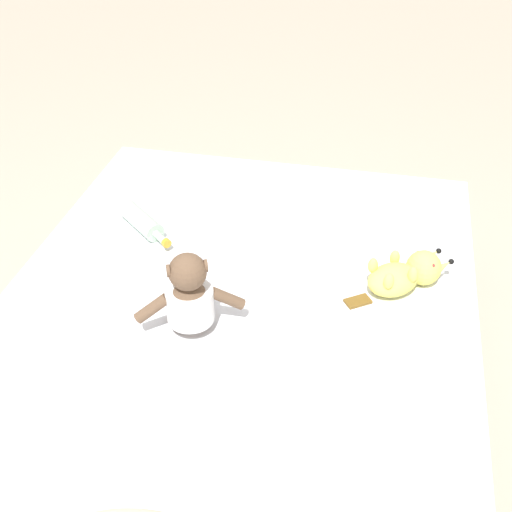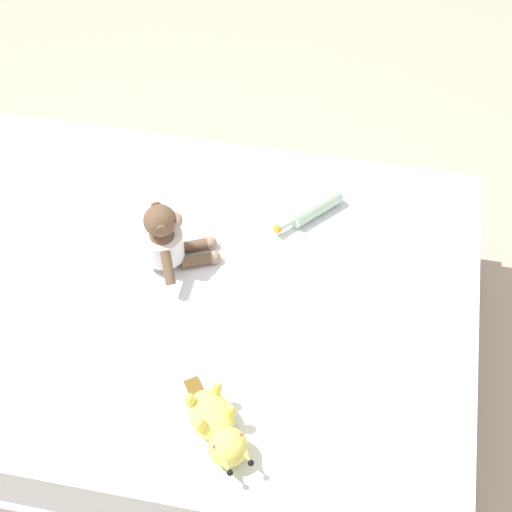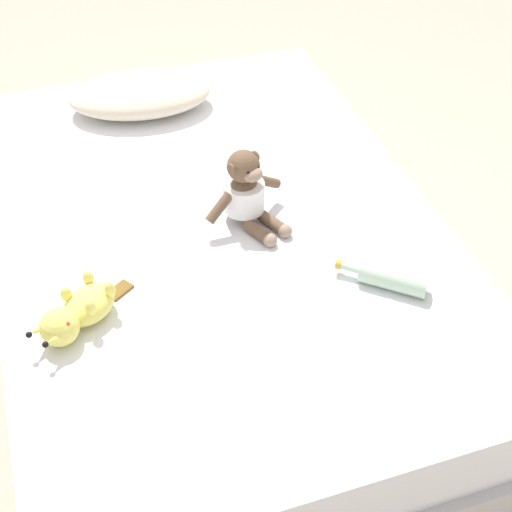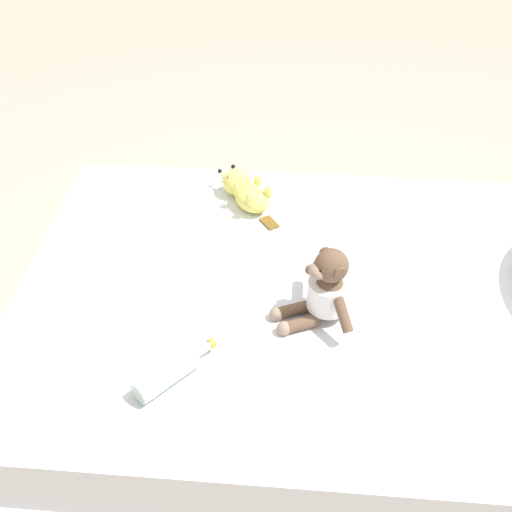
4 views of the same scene
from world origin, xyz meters
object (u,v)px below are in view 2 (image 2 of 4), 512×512
bed (158,326)px  plush_monkey (166,241)px  plush_yellow_creature (218,428)px  glass_bottle (313,208)px

bed → plush_monkey: size_ratio=7.23×
bed → plush_yellow_creature: bearing=-145.3°
bed → plush_monkey: (0.09, -0.03, 0.32)m
bed → plush_monkey: plush_monkey is taller
plush_monkey → bed: bearing=161.3°
plush_yellow_creature → plush_monkey: bearing=27.3°
bed → glass_bottle: (0.37, -0.43, 0.25)m
plush_yellow_creature → glass_bottle: size_ratio=1.33×
bed → plush_monkey: bearing=-18.7°
plush_monkey → glass_bottle: 0.49m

